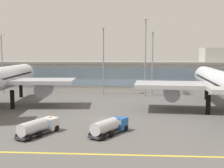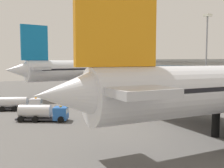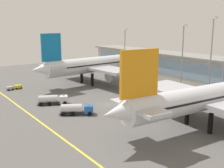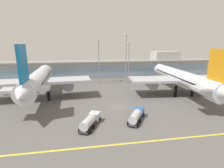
{
  "view_description": "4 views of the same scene",
  "coord_description": "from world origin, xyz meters",
  "px_view_note": "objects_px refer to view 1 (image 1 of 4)",
  "views": [
    {
      "loc": [
        6.42,
        -62.15,
        14.78
      ],
      "look_at": [
        1.79,
        8.63,
        6.86
      ],
      "focal_mm": 46.26,
      "sensor_mm": 36.0,
      "label": 1
    },
    {
      "loc": [
        49.38,
        -24.95,
        10.72
      ],
      "look_at": [
        -4.81,
        6.89,
        5.19
      ],
      "focal_mm": 43.17,
      "sensor_mm": 36.0,
      "label": 2
    },
    {
      "loc": [
        66.01,
        -46.06,
        24.13
      ],
      "look_at": [
        -2.81,
        3.92,
        5.41
      ],
      "focal_mm": 44.67,
      "sensor_mm": 36.0,
      "label": 3
    },
    {
      "loc": [
        -11.16,
        -52.59,
        20.34
      ],
      "look_at": [
        -0.68,
        8.54,
        5.83
      ],
      "focal_mm": 26.86,
      "sensor_mm": 36.0,
      "label": 4
    }
  ],
  "objects_px": {
    "apron_light_mast_east": "(146,46)",
    "service_truck_far": "(39,126)",
    "apron_light_mast_west": "(153,53)",
    "apron_light_mast_centre": "(103,50)",
    "airliner_near_left": "(2,79)",
    "apron_light_mast_far_east": "(2,54)",
    "airliner_near_right": "(221,84)",
    "fuel_tanker_truck": "(110,126)"
  },
  "relations": [
    {
      "from": "fuel_tanker_truck",
      "to": "apron_light_mast_far_east",
      "type": "xyz_separation_m",
      "value": [
        -42.28,
        49.77,
        12.65
      ]
    },
    {
      "from": "airliner_near_left",
      "to": "service_truck_far",
      "type": "height_order",
      "value": "airliner_near_left"
    },
    {
      "from": "apron_light_mast_west",
      "to": "apron_light_mast_far_east",
      "type": "xyz_separation_m",
      "value": [
        -53.34,
        0.35,
        -0.4
      ]
    },
    {
      "from": "apron_light_mast_west",
      "to": "apron_light_mast_east",
      "type": "height_order",
      "value": "apron_light_mast_east"
    },
    {
      "from": "service_truck_far",
      "to": "apron_light_mast_east",
      "type": "relative_size",
      "value": 0.35
    },
    {
      "from": "apron_light_mast_far_east",
      "to": "fuel_tanker_truck",
      "type": "bearing_deg",
      "value": -49.65
    },
    {
      "from": "airliner_near_left",
      "to": "apron_light_mast_far_east",
      "type": "xyz_separation_m",
      "value": [
        -11.31,
        25.39,
        6.63
      ]
    },
    {
      "from": "service_truck_far",
      "to": "apron_light_mast_centre",
      "type": "height_order",
      "value": "apron_light_mast_centre"
    },
    {
      "from": "fuel_tanker_truck",
      "to": "apron_light_mast_far_east",
      "type": "bearing_deg",
      "value": 72.3
    },
    {
      "from": "apron_light_mast_centre",
      "to": "apron_light_mast_far_east",
      "type": "height_order",
      "value": "apron_light_mast_centre"
    },
    {
      "from": "airliner_near_left",
      "to": "airliner_near_right",
      "type": "height_order",
      "value": "airliner_near_left"
    },
    {
      "from": "apron_light_mast_east",
      "to": "apron_light_mast_far_east",
      "type": "bearing_deg",
      "value": 175.24
    },
    {
      "from": "airliner_near_right",
      "to": "apron_light_mast_centre",
      "type": "distance_m",
      "value": 42.42
    },
    {
      "from": "fuel_tanker_truck",
      "to": "apron_light_mast_far_east",
      "type": "distance_m",
      "value": 66.52
    },
    {
      "from": "apron_light_mast_east",
      "to": "apron_light_mast_far_east",
      "type": "relative_size",
      "value": 1.23
    },
    {
      "from": "service_truck_far",
      "to": "fuel_tanker_truck",
      "type": "bearing_deg",
      "value": -59.76
    },
    {
      "from": "airliner_near_right",
      "to": "apron_light_mast_centre",
      "type": "xyz_separation_m",
      "value": [
        -31.46,
        27.2,
        8.38
      ]
    },
    {
      "from": "airliner_near_right",
      "to": "service_truck_far",
      "type": "relative_size",
      "value": 6.28
    },
    {
      "from": "airliner_near_right",
      "to": "fuel_tanker_truck",
      "type": "bearing_deg",
      "value": 133.77
    },
    {
      "from": "fuel_tanker_truck",
      "to": "service_truck_far",
      "type": "xyz_separation_m",
      "value": [
        -12.64,
        -1.18,
        0.0
      ]
    },
    {
      "from": "airliner_near_left",
      "to": "apron_light_mast_far_east",
      "type": "height_order",
      "value": "apron_light_mast_far_east"
    },
    {
      "from": "apron_light_mast_centre",
      "to": "service_truck_far",
      "type": "bearing_deg",
      "value": -97.95
    },
    {
      "from": "airliner_near_right",
      "to": "apron_light_mast_west",
      "type": "height_order",
      "value": "apron_light_mast_west"
    },
    {
      "from": "airliner_near_left",
      "to": "apron_light_mast_far_east",
      "type": "relative_size",
      "value": 2.46
    },
    {
      "from": "apron_light_mast_east",
      "to": "service_truck_far",
      "type": "bearing_deg",
      "value": -114.29
    },
    {
      "from": "airliner_near_right",
      "to": "apron_light_mast_west",
      "type": "relative_size",
      "value": 2.63
    },
    {
      "from": "service_truck_far",
      "to": "apron_light_mast_far_east",
      "type": "relative_size",
      "value": 0.43
    },
    {
      "from": "airliner_near_left",
      "to": "apron_light_mast_centre",
      "type": "bearing_deg",
      "value": -50.78
    },
    {
      "from": "apron_light_mast_far_east",
      "to": "apron_light_mast_centre",
      "type": "bearing_deg",
      "value": -2.36
    },
    {
      "from": "airliner_near_left",
      "to": "service_truck_far",
      "type": "relative_size",
      "value": 5.67
    },
    {
      "from": "apron_light_mast_west",
      "to": "apron_light_mast_far_east",
      "type": "height_order",
      "value": "apron_light_mast_west"
    },
    {
      "from": "airliner_near_right",
      "to": "service_truck_far",
      "type": "bearing_deg",
      "value": 124.55
    },
    {
      "from": "airliner_near_left",
      "to": "service_truck_far",
      "type": "distance_m",
      "value": 32.02
    },
    {
      "from": "apron_light_mast_west",
      "to": "apron_light_mast_east",
      "type": "relative_size",
      "value": 0.84
    },
    {
      "from": "airliner_near_right",
      "to": "apron_light_mast_east",
      "type": "xyz_separation_m",
      "value": [
        -17.27,
        24.48,
        9.75
      ]
    },
    {
      "from": "apron_light_mast_west",
      "to": "apron_light_mast_centre",
      "type": "height_order",
      "value": "apron_light_mast_centre"
    },
    {
      "from": "apron_light_mast_centre",
      "to": "apron_light_mast_east",
      "type": "relative_size",
      "value": 0.9
    },
    {
      "from": "apron_light_mast_west",
      "to": "apron_light_mast_centre",
      "type": "bearing_deg",
      "value": -176.06
    },
    {
      "from": "fuel_tanker_truck",
      "to": "apron_light_mast_west",
      "type": "distance_m",
      "value": 52.3
    },
    {
      "from": "service_truck_far",
      "to": "apron_light_mast_west",
      "type": "height_order",
      "value": "apron_light_mast_west"
    },
    {
      "from": "airliner_near_left",
      "to": "apron_light_mast_west",
      "type": "xyz_separation_m",
      "value": [
        42.02,
        25.04,
        7.04
      ]
    },
    {
      "from": "apron_light_mast_west",
      "to": "apron_light_mast_far_east",
      "type": "relative_size",
      "value": 1.03
    }
  ]
}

